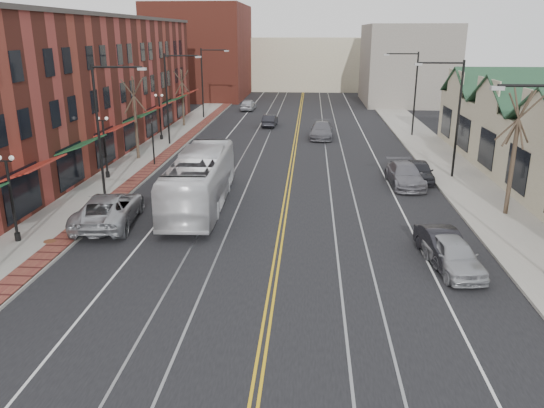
% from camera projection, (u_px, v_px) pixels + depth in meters
% --- Properties ---
extents(ground, '(160.00, 160.00, 0.00)m').
position_uv_depth(ground, '(263.00, 345.00, 17.57)').
color(ground, black).
rests_on(ground, ground).
extents(sidewalk_left, '(4.00, 120.00, 0.15)m').
position_uv_depth(sidewalk_left, '(119.00, 178.00, 37.35)').
color(sidewalk_left, gray).
rests_on(sidewalk_left, ground).
extents(sidewalk_right, '(4.00, 120.00, 0.15)m').
position_uv_depth(sidewalk_right, '(467.00, 185.00, 35.69)').
color(sidewalk_right, gray).
rests_on(sidewalk_right, ground).
extents(building_left, '(10.00, 50.00, 11.00)m').
position_uv_depth(building_left, '(59.00, 89.00, 42.81)').
color(building_left, maroon).
rests_on(building_left, ground).
extents(backdrop_left, '(14.00, 18.00, 14.00)m').
position_uv_depth(backdrop_left, '(201.00, 52.00, 82.93)').
color(backdrop_left, maroon).
rests_on(backdrop_left, ground).
extents(backdrop_mid, '(22.00, 14.00, 9.00)m').
position_uv_depth(backdrop_mid, '(304.00, 63.00, 96.82)').
color(backdrop_mid, '#B3A98A').
rests_on(backdrop_mid, ground).
extents(backdrop_right, '(12.00, 16.00, 11.00)m').
position_uv_depth(backdrop_right, '(406.00, 64.00, 76.50)').
color(backdrop_right, slate).
rests_on(backdrop_right, ground).
extents(streetlight_l_1, '(3.33, 0.25, 8.00)m').
position_uv_depth(streetlight_l_1, '(104.00, 117.00, 31.96)').
color(streetlight_l_1, black).
rests_on(streetlight_l_1, sidewalk_left).
extents(streetlight_l_2, '(3.33, 0.25, 8.00)m').
position_uv_depth(streetlight_l_2, '(171.00, 90.00, 47.14)').
color(streetlight_l_2, black).
rests_on(streetlight_l_2, sidewalk_left).
extents(streetlight_l_3, '(3.33, 0.25, 8.00)m').
position_uv_depth(streetlight_l_3, '(206.00, 76.00, 62.32)').
color(streetlight_l_3, black).
rests_on(streetlight_l_3, sidewalk_left).
extents(streetlight_r_1, '(3.33, 0.25, 8.00)m').
position_uv_depth(streetlight_r_1, '(453.00, 107.00, 36.12)').
color(streetlight_r_1, black).
rests_on(streetlight_r_1, sidewalk_right).
extents(streetlight_r_2, '(3.33, 0.25, 8.00)m').
position_uv_depth(streetlight_r_2, '(411.00, 85.00, 51.30)').
color(streetlight_r_2, black).
rests_on(streetlight_r_2, sidewalk_right).
extents(lamppost_l_1, '(0.84, 0.28, 4.27)m').
position_uv_depth(lamppost_l_1, '(12.00, 201.00, 25.37)').
color(lamppost_l_1, black).
rests_on(lamppost_l_1, sidewalk_left).
extents(lamppost_l_2, '(0.84, 0.28, 4.27)m').
position_uv_depth(lamppost_l_2, '(105.00, 149.00, 36.75)').
color(lamppost_l_2, black).
rests_on(lamppost_l_2, sidewalk_left).
extents(lamppost_l_3, '(0.84, 0.28, 4.27)m').
position_uv_depth(lamppost_l_3, '(160.00, 118.00, 50.03)').
color(lamppost_l_3, black).
rests_on(lamppost_l_3, sidewalk_left).
extents(tree_left_near, '(1.78, 1.37, 6.48)m').
position_uv_depth(tree_left_near, '(135.00, 117.00, 42.02)').
color(tree_left_near, '#382B21').
rests_on(tree_left_near, sidewalk_left).
extents(tree_left_far, '(1.66, 1.28, 6.02)m').
position_uv_depth(tree_left_far, '(183.00, 97.00, 57.27)').
color(tree_left_far, '#382B21').
rests_on(tree_left_far, sidewalk_left).
extents(tree_right_mid, '(1.90, 1.46, 6.93)m').
position_uv_depth(tree_right_mid, '(514.00, 151.00, 28.83)').
color(tree_right_mid, '#382B21').
rests_on(tree_right_mid, sidewalk_right).
extents(manhole_far, '(0.60, 0.60, 0.02)m').
position_uv_depth(manhole_far, '(50.00, 241.00, 25.89)').
color(manhole_far, '#592D19').
rests_on(manhole_far, sidewalk_left).
extents(traffic_signal, '(0.18, 0.15, 3.80)m').
position_uv_depth(traffic_signal, '(153.00, 136.00, 40.35)').
color(traffic_signal, black).
rests_on(traffic_signal, sidewalk_left).
extents(transit_bus, '(3.12, 11.74, 3.25)m').
position_uv_depth(transit_bus, '(200.00, 180.00, 31.07)').
color(transit_bus, silver).
rests_on(transit_bus, ground).
extents(parked_suv, '(3.46, 6.41, 1.71)m').
position_uv_depth(parked_suv, '(109.00, 209.00, 28.39)').
color(parked_suv, '#999BA0').
rests_on(parked_suv, ground).
extents(parked_car_a, '(2.25, 4.44, 1.45)m').
position_uv_depth(parked_car_a, '(454.00, 255.00, 22.87)').
color(parked_car_a, '#A1A3A8').
rests_on(parked_car_a, ground).
extents(parked_car_b, '(1.96, 4.29, 1.36)m').
position_uv_depth(parked_car_b, '(443.00, 245.00, 24.01)').
color(parked_car_b, black).
rests_on(parked_car_b, ground).
extents(parked_car_c, '(2.35, 5.25, 1.49)m').
position_uv_depth(parked_car_c, '(405.00, 175.00, 35.64)').
color(parked_car_c, slate).
rests_on(parked_car_c, ground).
extents(parked_car_d, '(1.81, 4.21, 1.42)m').
position_uv_depth(parked_car_d, '(420.00, 171.00, 36.78)').
color(parked_car_d, '#222328').
rests_on(parked_car_d, ground).
extents(distant_car_left, '(1.55, 3.98, 1.29)m').
position_uv_depth(distant_car_left, '(270.00, 121.00, 58.27)').
color(distant_car_left, black).
rests_on(distant_car_left, ground).
extents(distant_car_right, '(2.51, 5.50, 1.56)m').
position_uv_depth(distant_car_right, '(322.00, 130.00, 51.79)').
color(distant_car_right, slate).
rests_on(distant_car_right, ground).
extents(distant_car_far, '(1.96, 4.46, 1.50)m').
position_uv_depth(distant_car_far, '(248.00, 105.00, 70.41)').
color(distant_car_far, '#ADAEB4').
rests_on(distant_car_far, ground).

